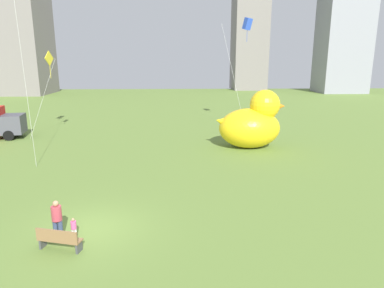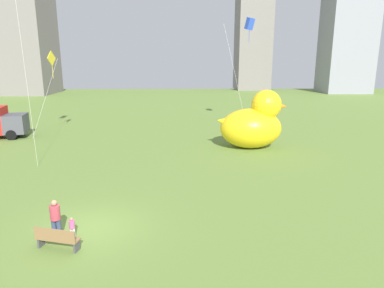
% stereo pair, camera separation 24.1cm
% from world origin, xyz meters
% --- Properties ---
extents(ground_plane, '(140.00, 140.00, 0.00)m').
position_xyz_m(ground_plane, '(0.00, 0.00, 0.00)').
color(ground_plane, olive).
extents(park_bench, '(1.74, 0.85, 0.90)m').
position_xyz_m(park_bench, '(-0.80, -1.61, 0.48)').
color(park_bench, olive).
rests_on(park_bench, ground).
extents(person_adult, '(0.40, 0.40, 1.62)m').
position_xyz_m(person_adult, '(-1.15, -0.68, 0.89)').
color(person_adult, '#38476B').
rests_on(person_adult, ground).
extents(person_child, '(0.22, 0.22, 0.89)m').
position_xyz_m(person_child, '(-0.50, -0.75, 0.49)').
color(person_child, silver).
rests_on(person_child, ground).
extents(giant_inflatable_duck, '(5.63, 3.61, 4.67)m').
position_xyz_m(giant_inflatable_duck, '(9.54, 13.59, 1.99)').
color(giant_inflatable_duck, yellow).
rests_on(giant_inflatable_duck, ground).
extents(city_skyline, '(87.60, 19.63, 37.65)m').
position_xyz_m(city_skyline, '(-0.67, 63.31, 15.31)').
color(city_skyline, slate).
rests_on(city_skyline, ground).
extents(kite_blue, '(3.02, 3.02, 10.99)m').
position_xyz_m(kite_blue, '(10.49, 22.09, 10.29)').
color(kite_blue, silver).
rests_on(kite_blue, ground).
extents(kite_yellow, '(2.44, 2.90, 7.69)m').
position_xyz_m(kite_yellow, '(-7.57, 17.81, 6.80)').
color(kite_yellow, silver).
rests_on(kite_yellow, ground).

